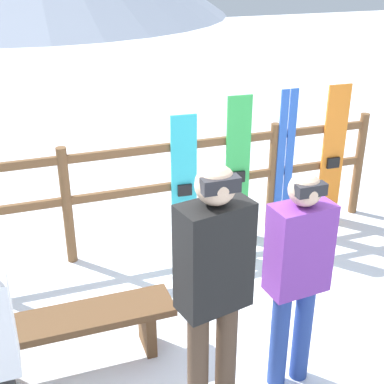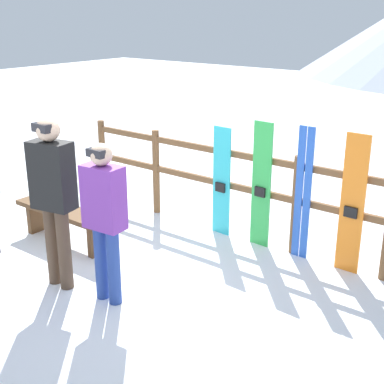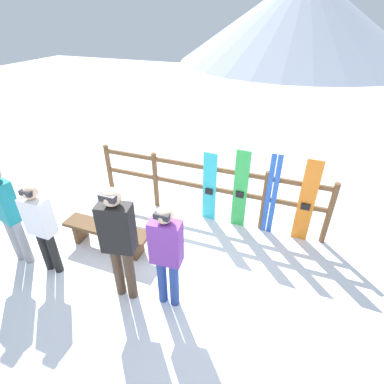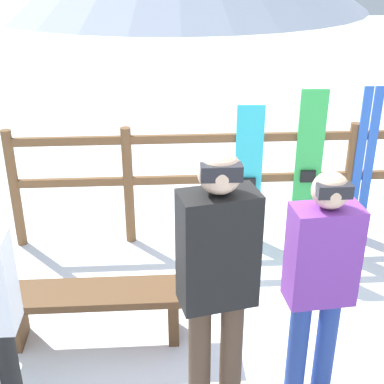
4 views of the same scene
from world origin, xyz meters
name	(u,v)px [view 1 (image 1 of 4)]	position (x,y,z in m)	size (l,w,h in m)	color
ground_plane	(243,347)	(0.00, 0.00, 0.00)	(40.00, 40.00, 0.00)	white
fence	(176,182)	(0.00, 1.76, 0.71)	(4.54, 0.10, 1.22)	brown
bench	(69,328)	(-1.31, 0.26, 0.34)	(1.58, 0.36, 0.44)	brown
person_black	(214,280)	(-0.48, -0.51, 1.07)	(0.48, 0.33, 1.83)	#4C3828
person_purple	(297,268)	(0.16, -0.42, 0.96)	(0.43, 0.26, 1.65)	navy
snowboard_cyan	(184,183)	(0.07, 1.70, 0.71)	(0.27, 0.07, 1.43)	#2DBFCC
snowboard_green	(237,169)	(0.66, 1.70, 0.78)	(0.26, 0.07, 1.58)	green
ski_pair_blue	(285,162)	(1.22, 1.70, 0.80)	(0.19, 0.02, 1.59)	blue
snowboard_orange	(333,156)	(1.82, 1.70, 0.79)	(0.27, 0.06, 1.59)	orange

